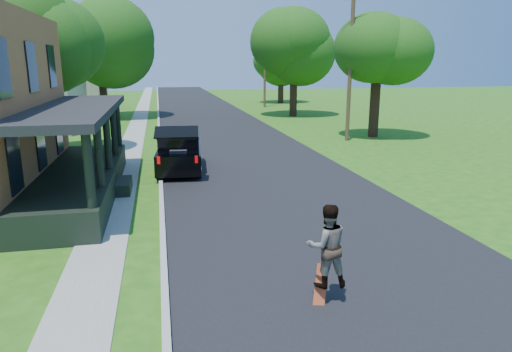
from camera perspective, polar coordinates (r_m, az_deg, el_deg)
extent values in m
plane|color=#235D12|center=(12.09, 8.26, -8.21)|extent=(140.00, 140.00, 0.00)
cube|color=black|center=(31.07, -4.51, 5.52)|extent=(8.00, 120.00, 0.02)
cube|color=#ADADA7|center=(30.82, -12.03, 5.19)|extent=(0.15, 120.00, 0.12)
cube|color=gray|center=(30.86, -14.91, 5.04)|extent=(1.30, 120.00, 0.03)
cube|color=black|center=(17.21, -21.03, -0.72)|extent=(2.40, 10.00, 0.90)
cube|color=black|center=(16.79, -21.79, 7.73)|extent=(2.60, 10.30, 0.25)
cube|color=beige|center=(35.83, -27.75, 9.13)|extent=(8.00, 8.00, 5.00)
pyramid|color=black|center=(35.87, -28.63, 16.59)|extent=(12.78, 12.78, 2.20)
cube|color=beige|center=(51.41, -23.06, 10.60)|extent=(8.00, 8.00, 5.00)
pyramid|color=black|center=(51.44, -23.57, 15.81)|extent=(12.78, 12.78, 2.20)
cube|color=black|center=(19.88, -9.50, 2.44)|extent=(2.14, 4.39, 0.82)
cube|color=black|center=(19.91, -9.56, 4.38)|extent=(1.86, 2.77, 0.53)
cube|color=black|center=(19.86, -9.59, 5.20)|extent=(1.90, 2.86, 0.08)
cube|color=black|center=(17.60, -9.91, 5.42)|extent=(1.72, 1.02, 0.37)
cube|color=#37363C|center=(18.58, -9.67, 2.54)|extent=(0.72, 0.64, 0.44)
cube|color=silver|center=(19.89, -11.67, 5.38)|extent=(0.25, 2.34, 0.06)
cube|color=silver|center=(19.83, -7.53, 5.52)|extent=(0.25, 2.34, 0.06)
cube|color=#990505|center=(17.81, -12.08, 1.93)|extent=(0.12, 0.07, 0.29)
cube|color=#990505|center=(17.74, -7.46, 2.08)|extent=(0.12, 0.07, 0.29)
cylinder|color=black|center=(21.36, -11.42, 2.33)|extent=(0.29, 0.68, 0.66)
cylinder|color=black|center=(21.30, -7.24, 2.46)|extent=(0.29, 0.68, 0.66)
cylinder|color=black|center=(18.63, -12.01, 0.60)|extent=(0.29, 0.68, 0.66)
cylinder|color=black|center=(18.56, -7.21, 0.75)|extent=(0.29, 0.68, 0.66)
imported|color=black|center=(8.82, 8.86, -8.59)|extent=(0.82, 0.65, 1.64)
cube|color=#9A300D|center=(9.18, 8.08, -13.46)|extent=(0.43, 0.46, 0.79)
cylinder|color=black|center=(24.61, -24.15, 6.36)|extent=(0.69, 0.69, 3.60)
sphere|color=#2C6B1C|center=(24.47, -24.98, 14.43)|extent=(6.15, 6.15, 5.02)
sphere|color=#2C6B1C|center=(24.25, -24.24, 17.17)|extent=(5.33, 5.33, 4.35)
sphere|color=#2C6B1C|center=(24.87, -26.36, 15.55)|extent=(5.47, 5.47, 4.46)
cylinder|color=black|center=(40.41, -18.53, 9.52)|extent=(0.60, 0.60, 3.81)
sphere|color=#2C6B1C|center=(40.35, -18.98, 15.16)|extent=(6.36, 6.36, 6.24)
sphere|color=#2C6B1C|center=(40.07, -18.56, 17.20)|extent=(5.52, 5.52, 5.41)
sphere|color=#2C6B1C|center=(40.85, -19.76, 16.05)|extent=(5.66, 5.66, 5.55)
cylinder|color=black|center=(29.69, 14.58, 8.23)|extent=(0.68, 0.68, 3.61)
sphere|color=#2C6B1C|center=(29.58, 15.00, 14.81)|extent=(5.40, 5.40, 4.81)
sphere|color=#2C6B1C|center=(29.46, 16.18, 16.82)|extent=(4.68, 4.68, 4.17)
sphere|color=#2C6B1C|center=(29.83, 13.76, 15.90)|extent=(4.80, 4.80, 4.28)
cylinder|color=black|center=(40.40, 4.69, 10.01)|extent=(0.79, 0.79, 3.58)
sphere|color=#2C6B1C|center=(40.32, 4.80, 15.51)|extent=(7.70, 7.70, 6.24)
sphere|color=#2C6B1C|center=(40.35, 5.69, 17.46)|extent=(6.68, 6.68, 5.41)
sphere|color=#2C6B1C|center=(40.44, 3.75, 16.50)|extent=(6.85, 6.85, 5.55)
cylinder|color=black|center=(53.54, 3.12, 10.78)|extent=(0.79, 0.79, 3.18)
sphere|color=#2C6B1C|center=(53.46, 3.17, 14.47)|extent=(7.04, 7.04, 5.57)
sphere|color=#2C6B1C|center=(53.46, 3.81, 15.79)|extent=(6.10, 6.10, 4.83)
sphere|color=#2C6B1C|center=(53.54, 2.38, 15.14)|extent=(6.26, 6.26, 4.95)
cylinder|color=#492F22|center=(27.69, 11.70, 13.15)|extent=(0.28, 0.28, 8.56)
cylinder|color=#492F22|center=(48.64, 1.10, 13.55)|extent=(0.25, 0.25, 8.40)
cube|color=#492F22|center=(48.75, 1.12, 17.85)|extent=(1.47, 0.19, 0.11)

